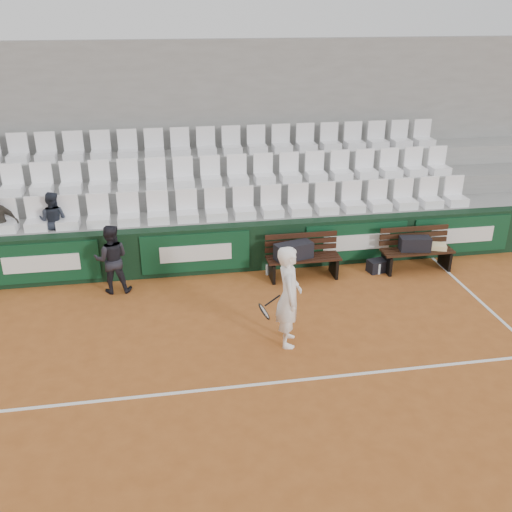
# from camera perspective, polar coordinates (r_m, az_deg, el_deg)

# --- Properties ---
(ground) EXTENTS (80.00, 80.00, 0.00)m
(ground) POSITION_cam_1_polar(r_m,az_deg,el_deg) (8.58, -2.65, -13.01)
(ground) COLOR #AA5A26
(ground) RESTS_ON ground
(court_baseline) EXTENTS (18.00, 0.06, 0.01)m
(court_baseline) POSITION_cam_1_polar(r_m,az_deg,el_deg) (8.58, -2.65, -12.99)
(court_baseline) COLOR white
(court_baseline) RESTS_ON ground
(back_barrier) EXTENTS (18.00, 0.34, 1.00)m
(back_barrier) POSITION_cam_1_polar(r_m,az_deg,el_deg) (11.79, -4.80, 0.65)
(back_barrier) COLOR black
(back_barrier) RESTS_ON ground
(grandstand_tier_front) EXTENTS (18.00, 0.95, 1.00)m
(grandstand_tier_front) POSITION_cam_1_polar(r_m,az_deg,el_deg) (12.37, -5.38, 1.77)
(grandstand_tier_front) COLOR gray
(grandstand_tier_front) RESTS_ON ground
(grandstand_tier_mid) EXTENTS (18.00, 0.95, 1.45)m
(grandstand_tier_mid) POSITION_cam_1_polar(r_m,az_deg,el_deg) (13.18, -5.76, 4.22)
(grandstand_tier_mid) COLOR gray
(grandstand_tier_mid) RESTS_ON ground
(grandstand_tier_back) EXTENTS (18.00, 0.95, 1.90)m
(grandstand_tier_back) POSITION_cam_1_polar(r_m,az_deg,el_deg) (14.00, -6.10, 6.38)
(grandstand_tier_back) COLOR gray
(grandstand_tier_back) RESTS_ON ground
(grandstand_rear_wall) EXTENTS (18.00, 0.30, 4.40)m
(grandstand_rear_wall) POSITION_cam_1_polar(r_m,az_deg,el_deg) (14.29, -6.50, 11.91)
(grandstand_rear_wall) COLOR gray
(grandstand_rear_wall) RESTS_ON ground
(seat_row_front) EXTENTS (11.90, 0.44, 0.63)m
(seat_row_front) POSITION_cam_1_polar(r_m,az_deg,el_deg) (11.92, -5.46, 5.09)
(seat_row_front) COLOR white
(seat_row_front) RESTS_ON grandstand_tier_front
(seat_row_mid) EXTENTS (11.90, 0.44, 0.63)m
(seat_row_mid) POSITION_cam_1_polar(r_m,az_deg,el_deg) (12.70, -5.89, 8.38)
(seat_row_mid) COLOR white
(seat_row_mid) RESTS_ON grandstand_tier_mid
(seat_row_back) EXTENTS (11.90, 0.44, 0.63)m
(seat_row_back) POSITION_cam_1_polar(r_m,az_deg,el_deg) (13.51, -6.28, 11.28)
(seat_row_back) COLOR silver
(seat_row_back) RESTS_ON grandstand_tier_back
(bench_left) EXTENTS (1.50, 0.56, 0.45)m
(bench_left) POSITION_cam_1_polar(r_m,az_deg,el_deg) (11.66, 4.73, -1.12)
(bench_left) COLOR black
(bench_left) RESTS_ON ground
(bench_right) EXTENTS (1.50, 0.56, 0.45)m
(bench_right) POSITION_cam_1_polar(r_m,az_deg,el_deg) (12.42, 15.71, -0.36)
(bench_right) COLOR black
(bench_right) RESTS_ON ground
(sports_bag_left) EXTENTS (0.82, 0.52, 0.33)m
(sports_bag_left) POSITION_cam_1_polar(r_m,az_deg,el_deg) (11.43, 3.78, 0.51)
(sports_bag_left) COLOR black
(sports_bag_left) RESTS_ON bench_left
(sports_bag_right) EXTENTS (0.66, 0.38, 0.29)m
(sports_bag_right) POSITION_cam_1_polar(r_m,az_deg,el_deg) (12.25, 15.60, 1.19)
(sports_bag_right) COLOR black
(sports_bag_right) RESTS_ON bench_right
(towel) EXTENTS (0.45, 0.38, 0.11)m
(towel) POSITION_cam_1_polar(r_m,az_deg,el_deg) (12.49, 17.62, 0.93)
(towel) COLOR beige
(towel) RESTS_ON bench_right
(sports_bag_ground) EXTENTS (0.48, 0.35, 0.26)m
(sports_bag_ground) POSITION_cam_1_polar(r_m,az_deg,el_deg) (12.18, 12.11, -0.95)
(sports_bag_ground) COLOR black
(sports_bag_ground) RESTS_ON ground
(water_bottle_near) EXTENTS (0.06, 0.06, 0.23)m
(water_bottle_near) POSITION_cam_1_polar(r_m,az_deg,el_deg) (11.77, 1.12, -1.38)
(water_bottle_near) COLOR silver
(water_bottle_near) RESTS_ON ground
(water_bottle_far) EXTENTS (0.06, 0.06, 0.23)m
(water_bottle_far) POSITION_cam_1_polar(r_m,az_deg,el_deg) (12.07, 12.19, -1.27)
(water_bottle_far) COLOR silver
(water_bottle_far) RESTS_ON ground
(tennis_player) EXTENTS (0.75, 0.69, 1.73)m
(tennis_player) POSITION_cam_1_polar(r_m,az_deg,el_deg) (9.16, 3.29, -4.05)
(tennis_player) COLOR white
(tennis_player) RESTS_ON ground
(ball_kid) EXTENTS (0.68, 0.53, 1.37)m
(ball_kid) POSITION_cam_1_polar(r_m,az_deg,el_deg) (11.21, -14.24, -0.29)
(ball_kid) COLOR black
(ball_kid) RESTS_ON ground
(spectator_c) EXTENTS (0.67, 0.58, 1.19)m
(spectator_c) POSITION_cam_1_polar(r_m,az_deg,el_deg) (12.07, -19.90, 5.37)
(spectator_c) COLOR #1F242F
(spectator_c) RESTS_ON grandstand_tier_front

